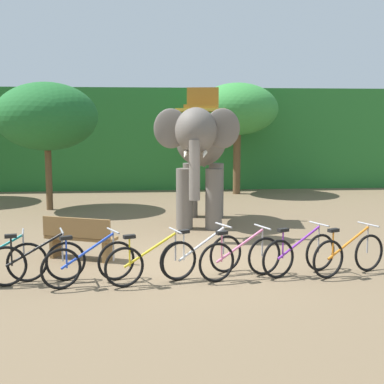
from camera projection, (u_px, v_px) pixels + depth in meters
The scene contains 13 objects.
ground_plane at pixel (193, 263), 10.50m from camera, with size 80.00×80.00×0.00m, color brown.
foliage_hedge at pixel (166, 137), 24.47m from camera, with size 36.00×6.00×4.20m, color #28702D.
tree_center at pixel (47, 117), 16.52m from camera, with size 3.21×3.21×4.06m.
tree_center_left at pixel (237, 110), 20.26m from camera, with size 3.15×3.15×4.31m.
elephant at pixel (201, 145), 14.12m from camera, with size 2.28×4.24×3.78m.
bike_black at pixel (36, 262), 9.09m from camera, with size 1.67×0.60×0.92m.
bike_blue at pixel (89, 263), 9.03m from camera, with size 1.55×0.84×0.92m.
bike_yellow at pixel (152, 262), 9.09m from camera, with size 1.62×0.73×0.92m.
bike_white at pixel (203, 256), 9.53m from camera, with size 1.56×0.83×0.92m.
bike_pink at pixel (241, 258), 9.40m from camera, with size 1.61×0.74×0.92m.
bike_purple at pixel (300, 254), 9.65m from camera, with size 1.58×0.80×0.92m.
bike_orange at pixel (349, 254), 9.62m from camera, with size 1.60×0.77×0.92m.
wooden_bench at pixel (79, 237), 10.68m from camera, with size 1.54×0.95×0.89m.
Camera 1 is at (-0.89, -10.18, 2.79)m, focal length 49.01 mm.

